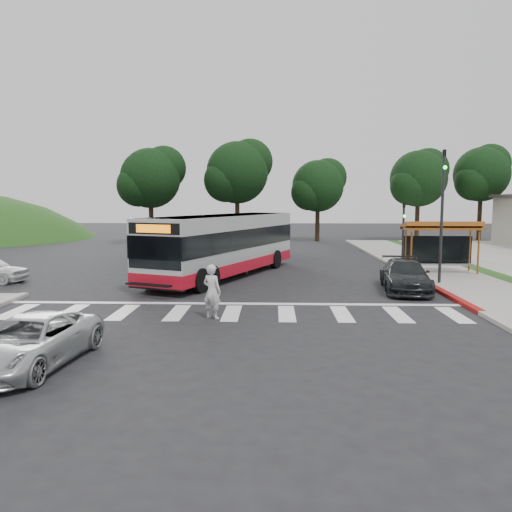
{
  "coord_description": "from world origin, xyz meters",
  "views": [
    {
      "loc": [
        1.49,
        -22.78,
        4.06
      ],
      "look_at": [
        0.73,
        -0.42,
        1.6
      ],
      "focal_mm": 35.0,
      "sensor_mm": 36.0,
      "label": 1
    }
  ],
  "objects_px": {
    "transit_bus": "(225,246)",
    "dark_sedan": "(405,275)",
    "silver_suv_south": "(29,342)",
    "pedestrian": "(212,291)"
  },
  "relations": [
    {
      "from": "pedestrian",
      "to": "dark_sedan",
      "type": "height_order",
      "value": "pedestrian"
    },
    {
      "from": "pedestrian",
      "to": "dark_sedan",
      "type": "distance_m",
      "value": 9.89
    },
    {
      "from": "transit_bus",
      "to": "dark_sedan",
      "type": "distance_m",
      "value": 9.62
    },
    {
      "from": "transit_bus",
      "to": "silver_suv_south",
      "type": "relative_size",
      "value": 2.86
    },
    {
      "from": "transit_bus",
      "to": "pedestrian",
      "type": "xyz_separation_m",
      "value": [
        0.5,
        -9.82,
        -0.71
      ]
    },
    {
      "from": "transit_bus",
      "to": "silver_suv_south",
      "type": "height_order",
      "value": "transit_bus"
    },
    {
      "from": "transit_bus",
      "to": "pedestrian",
      "type": "height_order",
      "value": "transit_bus"
    },
    {
      "from": "silver_suv_south",
      "to": "pedestrian",
      "type": "bearing_deg",
      "value": 59.15
    },
    {
      "from": "transit_bus",
      "to": "dark_sedan",
      "type": "height_order",
      "value": "transit_bus"
    },
    {
      "from": "transit_bus",
      "to": "dark_sedan",
      "type": "relative_size",
      "value": 2.63
    }
  ]
}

